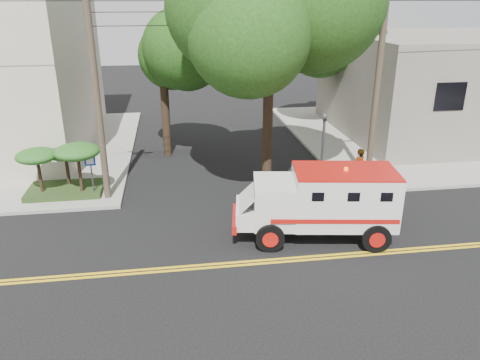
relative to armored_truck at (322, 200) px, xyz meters
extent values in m
plane|color=black|center=(-2.49, -1.42, -1.48)|extent=(100.00, 100.00, 0.00)
cube|color=gray|center=(11.01, 12.08, -1.41)|extent=(17.00, 17.00, 0.15)
cube|color=slate|center=(12.51, 12.58, 1.67)|extent=(14.00, 12.00, 6.00)
cylinder|color=#382D23|center=(-8.09, 4.58, 3.02)|extent=(0.28, 0.28, 9.00)
cylinder|color=#382D23|center=(3.81, 4.78, 3.02)|extent=(0.28, 0.28, 9.00)
cylinder|color=black|center=(-0.99, 5.08, 2.02)|extent=(0.44, 0.44, 7.00)
sphere|color=#19360E|center=(-0.99, 5.08, 5.52)|extent=(5.32, 5.32, 5.32)
sphere|color=#19360E|center=(0.15, 4.32, 6.09)|extent=(4.56, 4.56, 4.56)
cylinder|color=black|center=(-5.49, 10.58, 1.32)|extent=(0.44, 0.44, 5.60)
sphere|color=#19360E|center=(-5.49, 10.58, 4.12)|extent=(3.92, 3.92, 3.92)
sphere|color=#19360E|center=(-4.65, 10.02, 4.54)|extent=(3.36, 3.36, 3.36)
cylinder|color=black|center=(6.01, 14.58, 1.49)|extent=(0.44, 0.44, 5.95)
sphere|color=#19360E|center=(6.01, 14.58, 4.47)|extent=(4.20, 4.20, 4.20)
sphere|color=#19360E|center=(6.91, 13.98, 4.92)|extent=(3.60, 3.60, 3.60)
cylinder|color=#3F3F42|center=(1.31, 4.18, 0.32)|extent=(0.12, 0.12, 3.60)
imported|color=#3F3F42|center=(1.31, 4.18, 1.67)|extent=(0.15, 0.18, 0.90)
cylinder|color=#3F3F42|center=(-8.69, 4.78, -0.48)|extent=(0.06, 0.06, 2.00)
cube|color=#0C33A5|center=(-8.69, 4.72, 0.32)|extent=(0.45, 0.03, 0.45)
cube|color=#1E3314|center=(-9.99, 5.38, -1.21)|extent=(3.20, 2.00, 0.24)
cylinder|color=black|center=(-10.89, 5.08, -0.33)|extent=(0.14, 0.14, 1.52)
ellipsoid|color=#1C4D17|center=(-10.89, 5.08, 0.52)|extent=(1.73, 1.73, 0.60)
cylinder|color=black|center=(-9.89, 5.78, -0.41)|extent=(0.14, 0.14, 1.36)
ellipsoid|color=#1C4D17|center=(-9.89, 5.78, 0.35)|extent=(1.55, 1.55, 0.54)
cylinder|color=black|center=(-9.19, 4.88, -0.25)|extent=(0.14, 0.14, 1.68)
ellipsoid|color=#1C4D17|center=(-9.19, 4.88, 0.69)|extent=(1.91, 1.91, 0.66)
cube|color=silver|center=(0.73, -0.11, 0.11)|extent=(3.84, 2.62, 1.92)
cube|color=silver|center=(-1.70, 0.26, -0.07)|extent=(1.75, 2.21, 1.55)
cube|color=black|center=(-2.40, 0.37, 0.34)|extent=(0.29, 1.54, 0.64)
cube|color=silver|center=(-2.65, 0.41, -0.53)|extent=(1.09, 1.93, 0.64)
cube|color=#AF120D|center=(-3.10, 0.48, -0.75)|extent=(0.46, 1.96, 0.32)
cube|color=#AF120D|center=(0.73, -0.11, 1.10)|extent=(3.84, 2.62, 0.05)
cylinder|color=black|center=(-2.04, -0.72, -0.98)|extent=(1.04, 0.44, 1.00)
cylinder|color=black|center=(-1.72, 1.30, -0.98)|extent=(1.04, 0.44, 1.00)
cylinder|color=black|center=(1.57, -1.28, -0.98)|extent=(1.04, 0.44, 1.00)
cylinder|color=black|center=(1.88, 0.74, -0.98)|extent=(1.04, 0.44, 1.00)
imported|color=gray|center=(3.01, 4.08, -0.42)|extent=(0.79, 0.67, 1.83)
imported|color=gray|center=(6.06, 7.48, -0.50)|extent=(0.97, 0.86, 1.67)
camera|label=1|loc=(-5.17, -14.66, 6.74)|focal=35.00mm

